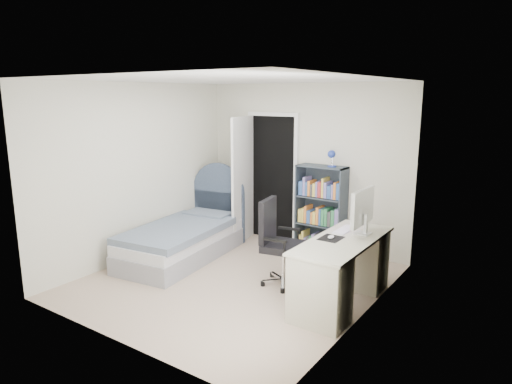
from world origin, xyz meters
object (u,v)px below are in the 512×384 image
Objects in this scene: nightstand at (217,215)px; bookcase at (322,213)px; desk at (343,268)px; office_chair at (277,238)px; bed at (185,237)px; floor_lamp at (246,206)px.

bookcase is (1.78, 0.30, 0.24)m from nightstand.
office_chair is (-0.91, 0.06, 0.17)m from desk.
desk reaches higher than bed.
floor_lamp is 0.83× the size of bookcase.
bookcase is 1.39m from office_chair.
bookcase reaches higher than nightstand.
bed reaches higher than nightstand.
bed is 1.38× the size of desk.
nightstand is (-0.24, 1.01, 0.08)m from bed.
bed reaches higher than office_chair.
desk is 1.45× the size of office_chair.
desk is at bearing -55.87° from bookcase.
office_chair is at bearing -42.92° from floor_lamp.
bed is 2.05m from bookcase.
bookcase is 1.44× the size of office_chair.
bed is at bearing 176.79° from desk.
bed is 2.00× the size of office_chair.
bed is 1.39× the size of bookcase.
floor_lamp reaches higher than office_chair.
bookcase is 1.76m from desk.
office_chair is at bearing -86.79° from bookcase.
desk reaches higher than office_chair.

